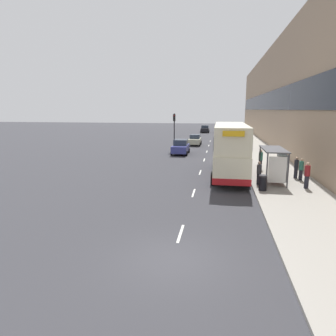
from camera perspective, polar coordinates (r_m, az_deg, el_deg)
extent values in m
plane|color=#38383D|center=(11.64, 0.79, -17.06)|extent=(220.00, 220.00, 0.00)
cube|color=#A39E93|center=(49.19, 15.49, 4.38)|extent=(5.00, 93.00, 0.14)
cube|color=#9E846B|center=(49.49, 20.68, 12.81)|extent=(3.00, 93.00, 15.11)
cube|color=black|center=(49.21, 18.82, 12.06)|extent=(0.12, 89.28, 2.72)
cube|color=silver|center=(13.81, 2.41, -12.33)|extent=(0.12, 2.00, 0.01)
cube|color=silver|center=(20.14, 4.89, -4.75)|extent=(0.12, 2.00, 0.01)
cube|color=silver|center=(26.67, 6.15, -0.83)|extent=(0.12, 2.00, 0.01)
cube|color=silver|center=(33.29, 6.91, 1.54)|extent=(0.12, 2.00, 0.01)
cube|color=silver|center=(39.95, 7.41, 3.13)|extent=(0.12, 2.00, 0.01)
cube|color=silver|center=(46.63, 7.77, 4.26)|extent=(0.12, 2.00, 0.01)
cube|color=silver|center=(53.32, 8.05, 5.10)|extent=(0.12, 2.00, 0.01)
cube|color=#4C4C51|center=(23.68, 19.48, 3.41)|extent=(1.60, 4.20, 0.08)
cylinder|color=#4C4C51|center=(21.81, 18.31, -0.44)|extent=(0.10, 0.10, 2.40)
cylinder|color=#4C4C51|center=(25.71, 17.04, 1.32)|extent=(0.10, 0.10, 2.40)
cylinder|color=#4C4C51|center=(22.07, 21.91, -0.55)|extent=(0.10, 0.10, 2.40)
cylinder|color=#4C4C51|center=(25.93, 20.11, 1.21)|extent=(0.10, 0.10, 2.40)
cube|color=#99A8B2|center=(23.97, 20.89, 0.68)|extent=(0.04, 3.68, 1.92)
cube|color=white|center=(21.98, 20.10, -0.34)|extent=(1.19, 0.10, 1.82)
cube|color=maroon|center=(24.05, 19.75, -1.32)|extent=(0.36, 2.80, 0.08)
cube|color=beige|center=(25.24, 11.66, 1.60)|extent=(2.55, 10.25, 1.85)
cube|color=beige|center=(25.00, 11.83, 5.90)|extent=(2.50, 9.94, 1.95)
cube|color=#B2191E|center=(25.36, 11.60, 0.05)|extent=(2.58, 10.30, 0.45)
cube|color=#2D3847|center=(25.18, 11.69, 2.43)|extent=(2.58, 9.63, 0.81)
cube|color=#2D3847|center=(25.01, 11.82, 5.68)|extent=(2.55, 9.63, 0.94)
cube|color=yellow|center=(19.87, 12.38, 6.39)|extent=(1.40, 0.08, 0.36)
cylinder|color=black|center=(28.82, 8.85, 1.00)|extent=(0.30, 1.00, 1.00)
cylinder|color=black|center=(28.90, 13.91, 0.83)|extent=(0.30, 1.00, 1.00)
cylinder|color=black|center=(22.29, 8.53, -1.96)|extent=(0.30, 1.00, 1.00)
cylinder|color=black|center=(22.39, 15.07, -2.17)|extent=(0.30, 1.00, 1.00)
cube|color=navy|center=(41.85, 11.90, 4.34)|extent=(1.84, 3.96, 0.85)
cube|color=#2D3847|center=(41.57, 11.95, 5.36)|extent=(1.62, 1.90, 0.69)
cylinder|color=black|center=(43.10, 10.60, 4.01)|extent=(0.20, 0.60, 0.60)
cylinder|color=black|center=(43.16, 13.05, 3.92)|extent=(0.20, 0.60, 0.60)
cylinder|color=black|center=(40.66, 10.63, 3.59)|extent=(0.20, 0.60, 0.60)
cylinder|color=black|center=(40.73, 13.23, 3.50)|extent=(0.20, 0.60, 0.60)
cube|color=#B7B799|center=(46.79, 5.14, 5.16)|extent=(1.72, 4.11, 0.75)
cube|color=#2D3847|center=(46.93, 5.18, 6.01)|extent=(1.51, 1.97, 0.61)
cylinder|color=black|center=(45.50, 6.08, 4.50)|extent=(0.20, 0.60, 0.60)
cylinder|color=black|center=(45.65, 3.93, 4.56)|extent=(0.20, 0.60, 0.60)
cylinder|color=black|center=(48.03, 6.29, 4.84)|extent=(0.20, 0.60, 0.60)
cylinder|color=black|center=(48.16, 4.24, 4.90)|extent=(0.20, 0.60, 0.60)
cube|color=black|center=(73.00, 7.05, 7.27)|extent=(1.86, 4.19, 0.78)
cube|color=#2D3847|center=(73.17, 7.07, 7.83)|extent=(1.64, 2.01, 0.64)
cylinder|color=black|center=(71.70, 7.74, 6.87)|extent=(0.20, 0.60, 0.60)
cylinder|color=black|center=(71.79, 6.24, 6.91)|extent=(0.20, 0.60, 0.60)
cylinder|color=black|center=(74.29, 7.81, 7.01)|extent=(0.20, 0.60, 0.60)
cylinder|color=black|center=(74.37, 6.37, 7.05)|extent=(0.20, 0.60, 0.60)
cube|color=navy|center=(37.35, 2.41, 3.76)|extent=(1.84, 4.26, 0.83)
cube|color=#2D3847|center=(37.47, 2.46, 4.94)|extent=(1.62, 2.04, 0.68)
cylinder|color=black|center=(36.00, 3.58, 2.80)|extent=(0.20, 0.60, 0.60)
cylinder|color=black|center=(36.24, 0.69, 2.88)|extent=(0.20, 0.60, 0.60)
cylinder|color=black|center=(38.60, 4.01, 3.36)|extent=(0.20, 0.60, 0.60)
cylinder|color=black|center=(38.83, 1.31, 3.43)|extent=(0.20, 0.60, 0.60)
cylinder|color=#23232D|center=(28.22, 17.16, 0.57)|extent=(0.29, 0.29, 0.86)
cylinder|color=#337260|center=(28.09, 17.25, 2.15)|extent=(0.36, 0.36, 0.72)
sphere|color=tan|center=(28.02, 17.31, 3.11)|extent=(0.23, 0.23, 0.23)
cylinder|color=#23232D|center=(25.10, 23.93, -1.23)|extent=(0.27, 0.27, 0.80)
cylinder|color=#337260|center=(24.97, 24.06, 0.42)|extent=(0.34, 0.34, 0.67)
sphere|color=tan|center=(24.90, 24.14, 1.42)|extent=(0.22, 0.22, 0.22)
cylinder|color=#23232D|center=(22.62, 16.87, -2.03)|extent=(0.27, 0.27, 0.80)
cylinder|color=#4C4C51|center=(22.47, 16.98, -0.20)|extent=(0.33, 0.33, 0.67)
sphere|color=tan|center=(22.39, 17.04, 0.91)|extent=(0.22, 0.22, 0.22)
cylinder|color=#23232D|center=(25.73, 23.15, -0.89)|extent=(0.27, 0.27, 0.80)
cylinder|color=#26262D|center=(25.60, 23.27, 0.72)|extent=(0.33, 0.33, 0.67)
sphere|color=tan|center=(25.53, 23.35, 1.69)|extent=(0.22, 0.22, 0.22)
cylinder|color=#23232D|center=(22.72, 24.87, -2.45)|extent=(0.30, 0.30, 0.87)
cylinder|color=maroon|center=(22.56, 25.03, -0.49)|extent=(0.36, 0.36, 0.72)
sphere|color=tan|center=(22.48, 25.13, 0.71)|extent=(0.23, 0.23, 0.23)
cylinder|color=black|center=(21.03, 17.61, -2.84)|extent=(0.52, 0.52, 0.95)
cylinder|color=#2D2D33|center=(20.92, 17.69, -1.44)|extent=(0.55, 0.55, 0.10)
cylinder|color=black|center=(40.24, 1.20, 6.82)|extent=(0.14, 0.14, 4.96)
cube|color=black|center=(40.09, 1.20, 9.56)|extent=(0.30, 0.24, 0.90)
sphere|color=red|center=(39.96, 1.17, 9.94)|extent=(0.16, 0.16, 0.16)
sphere|color=#2D2D2D|center=(39.97, 1.17, 9.56)|extent=(0.16, 0.16, 0.16)
sphere|color=#2D2D2D|center=(39.98, 1.17, 9.17)|extent=(0.16, 0.16, 0.16)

